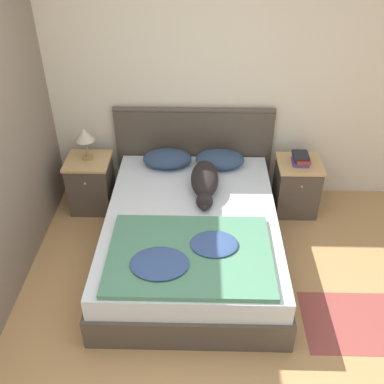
{
  "coord_description": "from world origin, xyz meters",
  "views": [
    {
      "loc": [
        0.2,
        -2.04,
        2.88
      ],
      "look_at": [
        0.12,
        1.22,
        0.58
      ],
      "focal_mm": 42.0,
      "sensor_mm": 36.0,
      "label": 1
    }
  ],
  "objects_px": {
    "nightstand_right": "(296,186)",
    "book_stack": "(301,159)",
    "bed": "(191,236)",
    "pillow_right": "(220,159)",
    "dog": "(205,181)",
    "table_lamp": "(85,136)",
    "nightstand_left": "(91,183)",
    "pillow_left": "(167,159)"
  },
  "relations": [
    {
      "from": "nightstand_right",
      "to": "table_lamp",
      "type": "relative_size",
      "value": 1.72
    },
    {
      "from": "nightstand_left",
      "to": "book_stack",
      "type": "bearing_deg",
      "value": -0.16
    },
    {
      "from": "nightstand_right",
      "to": "dog",
      "type": "xyz_separation_m",
      "value": [
        -0.94,
        -0.35,
        0.29
      ]
    },
    {
      "from": "bed",
      "to": "pillow_right",
      "type": "xyz_separation_m",
      "value": [
        0.26,
        0.81,
        0.32
      ]
    },
    {
      "from": "nightstand_right",
      "to": "table_lamp",
      "type": "xyz_separation_m",
      "value": [
        -2.11,
        0.03,
        0.54
      ]
    },
    {
      "from": "bed",
      "to": "table_lamp",
      "type": "relative_size",
      "value": 6.16
    },
    {
      "from": "pillow_left",
      "to": "pillow_right",
      "type": "bearing_deg",
      "value": 0.0
    },
    {
      "from": "bed",
      "to": "nightstand_left",
      "type": "distance_m",
      "value": 1.29
    },
    {
      "from": "nightstand_right",
      "to": "dog",
      "type": "bearing_deg",
      "value": -159.43
    },
    {
      "from": "nightstand_left",
      "to": "book_stack",
      "type": "relative_size",
      "value": 2.61
    },
    {
      "from": "book_stack",
      "to": "table_lamp",
      "type": "distance_m",
      "value": 2.12
    },
    {
      "from": "table_lamp",
      "to": "pillow_left",
      "type": "bearing_deg",
      "value": 2.68
    },
    {
      "from": "nightstand_left",
      "to": "book_stack",
      "type": "height_order",
      "value": "book_stack"
    },
    {
      "from": "pillow_right",
      "to": "table_lamp",
      "type": "height_order",
      "value": "table_lamp"
    },
    {
      "from": "pillow_left",
      "to": "dog",
      "type": "height_order",
      "value": "dog"
    },
    {
      "from": "dog",
      "to": "pillow_right",
      "type": "bearing_deg",
      "value": 70.25
    },
    {
      "from": "pillow_left",
      "to": "nightstand_right",
      "type": "bearing_deg",
      "value": -2.89
    },
    {
      "from": "pillow_right",
      "to": "dog",
      "type": "height_order",
      "value": "dog"
    },
    {
      "from": "pillow_right",
      "to": "pillow_left",
      "type": "bearing_deg",
      "value": 180.0
    },
    {
      "from": "bed",
      "to": "nightstand_right",
      "type": "distance_m",
      "value": 1.29
    },
    {
      "from": "bed",
      "to": "pillow_right",
      "type": "distance_m",
      "value": 0.91
    },
    {
      "from": "pillow_left",
      "to": "book_stack",
      "type": "xyz_separation_m",
      "value": [
        1.32,
        -0.07,
        0.06
      ]
    },
    {
      "from": "pillow_left",
      "to": "table_lamp",
      "type": "distance_m",
      "value": 0.83
    },
    {
      "from": "nightstand_right",
      "to": "pillow_left",
      "type": "distance_m",
      "value": 1.35
    },
    {
      "from": "book_stack",
      "to": "bed",
      "type": "bearing_deg",
      "value": -145.1
    },
    {
      "from": "bed",
      "to": "dog",
      "type": "height_order",
      "value": "dog"
    },
    {
      "from": "pillow_right",
      "to": "bed",
      "type": "bearing_deg",
      "value": -108.13
    },
    {
      "from": "book_stack",
      "to": "table_lamp",
      "type": "xyz_separation_m",
      "value": [
        -2.1,
        0.04,
        0.2
      ]
    },
    {
      "from": "nightstand_right",
      "to": "table_lamp",
      "type": "bearing_deg",
      "value": 179.2
    },
    {
      "from": "nightstand_left",
      "to": "pillow_right",
      "type": "distance_m",
      "value": 1.35
    },
    {
      "from": "pillow_right",
      "to": "book_stack",
      "type": "height_order",
      "value": "book_stack"
    },
    {
      "from": "nightstand_left",
      "to": "pillow_right",
      "type": "relative_size",
      "value": 1.16
    },
    {
      "from": "table_lamp",
      "to": "nightstand_right",
      "type": "bearing_deg",
      "value": -0.8
    },
    {
      "from": "bed",
      "to": "nightstand_left",
      "type": "relative_size",
      "value": 3.58
    },
    {
      "from": "nightstand_right",
      "to": "book_stack",
      "type": "distance_m",
      "value": 0.33
    },
    {
      "from": "nightstand_right",
      "to": "book_stack",
      "type": "relative_size",
      "value": 2.61
    },
    {
      "from": "pillow_right",
      "to": "book_stack",
      "type": "distance_m",
      "value": 0.79
    },
    {
      "from": "dog",
      "to": "book_stack",
      "type": "xyz_separation_m",
      "value": [
        0.94,
        0.35,
        0.04
      ]
    },
    {
      "from": "nightstand_right",
      "to": "bed",
      "type": "bearing_deg",
      "value": -144.9
    },
    {
      "from": "nightstand_left",
      "to": "table_lamp",
      "type": "relative_size",
      "value": 1.72
    },
    {
      "from": "pillow_left",
      "to": "table_lamp",
      "type": "relative_size",
      "value": 1.48
    },
    {
      "from": "bed",
      "to": "table_lamp",
      "type": "height_order",
      "value": "table_lamp"
    }
  ]
}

